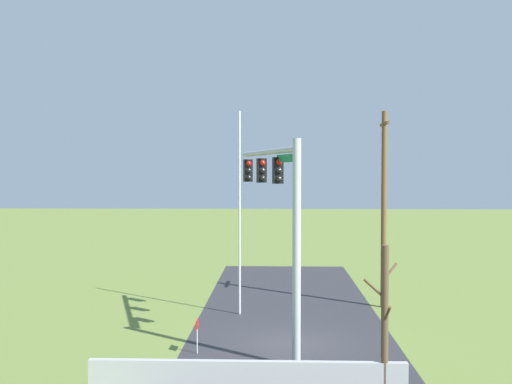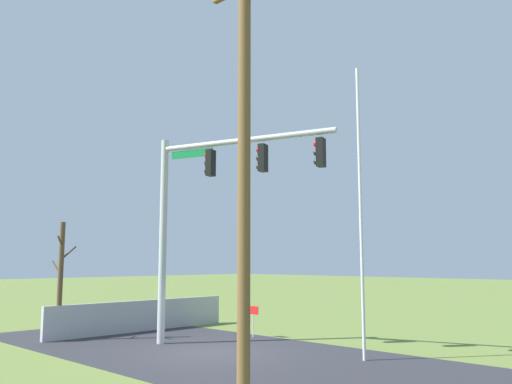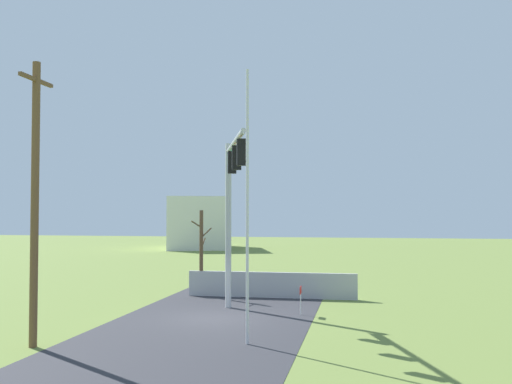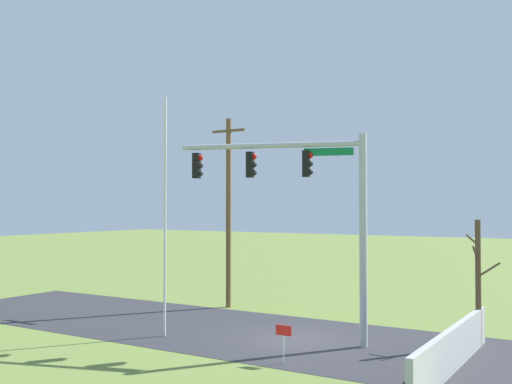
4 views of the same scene
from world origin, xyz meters
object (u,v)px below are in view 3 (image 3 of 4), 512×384
Objects in this scene: signal_mast at (232,190)px; open_sign at (301,294)px; flagpole at (247,206)px; utility_pole at (35,198)px; bare_tree at (201,252)px; distant_building at (198,223)px.

signal_mast is 6.22× the size of open_sign.
signal_mast is 0.82× the size of flagpole.
bare_tree is at bearing -10.11° from utility_pole.
open_sign is at bearing -11.17° from flagpole.
utility_pole is at bearing 144.18° from signal_mast.
utility_pole is at bearing 173.32° from distant_building.
signal_mast is 0.81× the size of utility_pole.
signal_mast is at bearing -179.14° from distant_building.
flagpole is 0.87× the size of distant_building.
signal_mast is at bearing 18.18° from flagpole.
open_sign is 47.88m from distant_building.
open_sign is at bearing -175.63° from distant_building.
bare_tree is 41.46m from distant_building.
open_sign is (-4.76, -5.75, -1.41)m from bare_tree.
signal_mast is 1.68× the size of bare_tree.
bare_tree is at bearing 28.32° from signal_mast.
utility_pole is 52.91m from distant_building.
flagpole reaches higher than bare_tree.
bare_tree is (5.29, 2.85, -3.06)m from signal_mast.
distant_building is (44.51, 17.52, 2.24)m from open_sign.
signal_mast is at bearing -35.82° from utility_pole.
open_sign is at bearing -79.67° from signal_mast.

